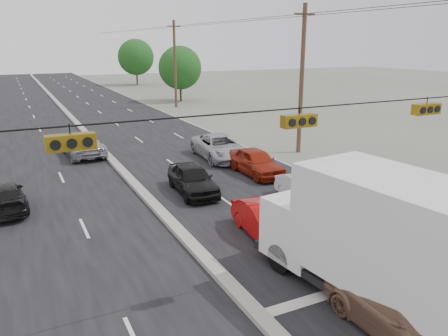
{
  "coord_description": "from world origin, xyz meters",
  "views": [
    {
      "loc": [
        -5.6,
        -9.73,
        7.53
      ],
      "look_at": [
        2.56,
        6.81,
        2.2
      ],
      "focal_mm": 35.0,
      "sensor_mm": 36.0,
      "label": 1
    }
  ],
  "objects_px": {
    "utility_pole_right_c": "(175,64)",
    "oncoming_near": "(4,197)",
    "utility_pole_right_b": "(302,79)",
    "red_sedan": "(267,222)",
    "queue_car_a": "(193,179)",
    "queue_car_e": "(256,162)",
    "queue_car_b": "(305,191)",
    "tree_right_far": "(136,57)",
    "tan_sedan": "(403,313)",
    "oncoming_far": "(83,146)",
    "queue_car_d": "(333,188)",
    "box_truck": "(376,237)",
    "queue_car_c": "(220,147)",
    "tree_right_mid": "(180,68)"
  },
  "relations": [
    {
      "from": "tan_sedan",
      "to": "tree_right_mid",
      "type": "bearing_deg",
      "value": 75.31
    },
    {
      "from": "red_sedan",
      "to": "box_truck",
      "type": "bearing_deg",
      "value": -78.43
    },
    {
      "from": "utility_pole_right_b",
      "to": "queue_car_d",
      "type": "bearing_deg",
      "value": -115.72
    },
    {
      "from": "queue_car_b",
      "to": "queue_car_e",
      "type": "xyz_separation_m",
      "value": [
        0.3,
        5.23,
        0.11
      ]
    },
    {
      "from": "tree_right_far",
      "to": "tan_sedan",
      "type": "relative_size",
      "value": 1.68
    },
    {
      "from": "red_sedan",
      "to": "queue_car_c",
      "type": "bearing_deg",
      "value": 78.58
    },
    {
      "from": "utility_pole_right_c",
      "to": "queue_car_c",
      "type": "relative_size",
      "value": 1.77
    },
    {
      "from": "tree_right_mid",
      "to": "queue_car_b",
      "type": "distance_m",
      "value": 39.72
    },
    {
      "from": "queue_car_b",
      "to": "oncoming_near",
      "type": "bearing_deg",
      "value": 162.88
    },
    {
      "from": "box_truck",
      "to": "oncoming_far",
      "type": "height_order",
      "value": "box_truck"
    },
    {
      "from": "queue_car_d",
      "to": "oncoming_near",
      "type": "distance_m",
      "value": 15.63
    },
    {
      "from": "oncoming_near",
      "to": "oncoming_far",
      "type": "distance_m",
      "value": 10.17
    },
    {
      "from": "queue_car_b",
      "to": "red_sedan",
      "type": "bearing_deg",
      "value": -141.03
    },
    {
      "from": "utility_pole_right_b",
      "to": "queue_car_e",
      "type": "xyz_separation_m",
      "value": [
        -5.5,
        -3.44,
        -4.34
      ]
    },
    {
      "from": "red_sedan",
      "to": "oncoming_near",
      "type": "bearing_deg",
      "value": 145.66
    },
    {
      "from": "red_sedan",
      "to": "tree_right_mid",
      "type": "bearing_deg",
      "value": 79.53
    },
    {
      "from": "queue_car_b",
      "to": "utility_pole_right_c",
      "type": "bearing_deg",
      "value": 85.72
    },
    {
      "from": "tree_right_far",
      "to": "queue_car_a",
      "type": "xyz_separation_m",
      "value": [
        -13.59,
        -59.85,
        -4.2
      ]
    },
    {
      "from": "tan_sedan",
      "to": "queue_car_b",
      "type": "bearing_deg",
      "value": 67.55
    },
    {
      "from": "utility_pole_right_c",
      "to": "oncoming_near",
      "type": "distance_m",
      "value": 34.24
    },
    {
      "from": "oncoming_near",
      "to": "red_sedan",
      "type": "bearing_deg",
      "value": 135.28
    },
    {
      "from": "tan_sedan",
      "to": "oncoming_far",
      "type": "distance_m",
      "value": 23.98
    },
    {
      "from": "red_sedan",
      "to": "queue_car_e",
      "type": "relative_size",
      "value": 0.93
    },
    {
      "from": "oncoming_near",
      "to": "queue_car_a",
      "type": "bearing_deg",
      "value": 164.95
    },
    {
      "from": "tan_sedan",
      "to": "box_truck",
      "type": "bearing_deg",
      "value": 71.95
    },
    {
      "from": "queue_car_b",
      "to": "queue_car_c",
      "type": "height_order",
      "value": "queue_car_c"
    },
    {
      "from": "queue_car_b",
      "to": "box_truck",
      "type": "bearing_deg",
      "value": -107.25
    },
    {
      "from": "tan_sedan",
      "to": "oncoming_near",
      "type": "relative_size",
      "value": 1.1
    },
    {
      "from": "utility_pole_right_b",
      "to": "tan_sedan",
      "type": "relative_size",
      "value": 2.06
    },
    {
      "from": "tan_sedan",
      "to": "oncoming_near",
      "type": "height_order",
      "value": "tan_sedan"
    },
    {
      "from": "tan_sedan",
      "to": "queue_car_b",
      "type": "xyz_separation_m",
      "value": [
        3.7,
        9.24,
        -0.06
      ]
    },
    {
      "from": "utility_pole_right_b",
      "to": "red_sedan",
      "type": "xyz_separation_m",
      "value": [
        -9.5,
        -11.11,
        -4.42
      ]
    },
    {
      "from": "utility_pole_right_b",
      "to": "oncoming_near",
      "type": "relative_size",
      "value": 2.26
    },
    {
      "from": "queue_car_c",
      "to": "oncoming_near",
      "type": "distance_m",
      "value": 13.66
    },
    {
      "from": "utility_pole_right_b",
      "to": "utility_pole_right_c",
      "type": "bearing_deg",
      "value": 90.0
    },
    {
      "from": "tree_right_far",
      "to": "box_truck",
      "type": "relative_size",
      "value": 1.0
    },
    {
      "from": "tan_sedan",
      "to": "oncoming_far",
      "type": "bearing_deg",
      "value": 99.95
    },
    {
      "from": "utility_pole_right_c",
      "to": "red_sedan",
      "type": "xyz_separation_m",
      "value": [
        -9.5,
        -36.11,
        -4.42
      ]
    },
    {
      "from": "oncoming_far",
      "to": "queue_car_a",
      "type": "bearing_deg",
      "value": 106.91
    },
    {
      "from": "tree_right_mid",
      "to": "queue_car_b",
      "type": "relative_size",
      "value": 1.81
    },
    {
      "from": "utility_pole_right_c",
      "to": "tree_right_mid",
      "type": "xyz_separation_m",
      "value": [
        2.5,
        5.0,
        -0.77
      ]
    },
    {
      "from": "box_truck",
      "to": "queue_car_d",
      "type": "xyz_separation_m",
      "value": [
        4.71,
        7.38,
        -1.42
      ]
    },
    {
      "from": "queue_car_c",
      "to": "queue_car_e",
      "type": "height_order",
      "value": "queue_car_c"
    },
    {
      "from": "tan_sedan",
      "to": "queue_car_d",
      "type": "height_order",
      "value": "tan_sedan"
    },
    {
      "from": "queue_car_a",
      "to": "oncoming_far",
      "type": "height_order",
      "value": "queue_car_a"
    },
    {
      "from": "queue_car_b",
      "to": "queue_car_c",
      "type": "xyz_separation_m",
      "value": [
        0.0,
        9.49,
        0.14
      ]
    },
    {
      "from": "utility_pole_right_b",
      "to": "box_truck",
      "type": "bearing_deg",
      "value": -118.92
    },
    {
      "from": "queue_car_b",
      "to": "oncoming_near",
      "type": "distance_m",
      "value": 14.13
    },
    {
      "from": "queue_car_a",
      "to": "queue_car_e",
      "type": "xyz_separation_m",
      "value": [
        4.59,
        1.41,
        0.01
      ]
    },
    {
      "from": "queue_car_a",
      "to": "queue_car_c",
      "type": "bearing_deg",
      "value": 56.93
    }
  ]
}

